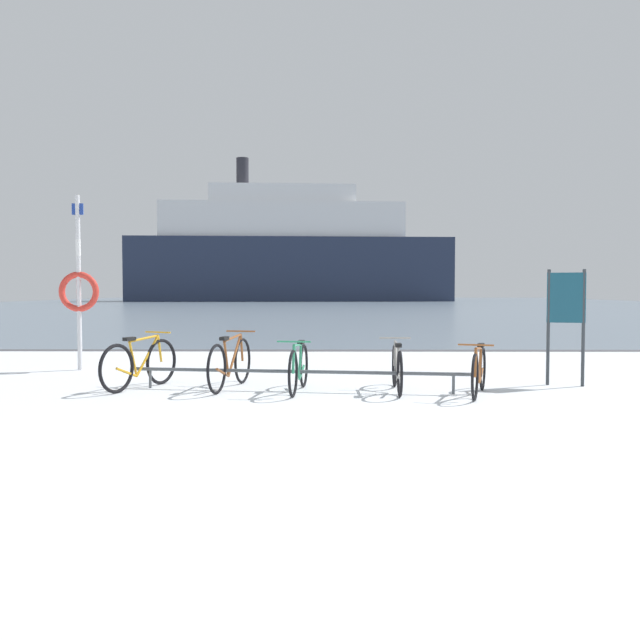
% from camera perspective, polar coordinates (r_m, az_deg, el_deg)
% --- Properties ---
extents(ground, '(80.00, 132.00, 0.08)m').
position_cam_1_polar(ground, '(59.72, 1.15, 1.16)').
color(ground, silver).
extents(bike_rack, '(4.83, 0.67, 0.31)m').
position_cam_1_polar(bike_rack, '(9.53, -1.97, -4.47)').
color(bike_rack, '#4C5156').
rests_on(bike_rack, ground).
extents(bicycle_0, '(0.75, 1.55, 0.81)m').
position_cam_1_polar(bicycle_0, '(10.10, -15.10, -3.61)').
color(bicycle_0, black).
rests_on(bicycle_0, ground).
extents(bicycle_1, '(0.52, 1.77, 0.82)m').
position_cam_1_polar(bicycle_1, '(9.85, -7.65, -3.66)').
color(bicycle_1, black).
rests_on(bicycle_1, ground).
extents(bicycle_2, '(0.46, 1.58, 0.76)m').
position_cam_1_polar(bicycle_2, '(9.43, -1.84, -4.09)').
color(bicycle_2, black).
rests_on(bicycle_2, ground).
extents(bicycle_3, '(0.46, 1.60, 0.74)m').
position_cam_1_polar(bicycle_3, '(9.53, 6.59, -4.07)').
color(bicycle_3, black).
rests_on(bicycle_3, ground).
extents(bicycle_4, '(0.63, 1.54, 0.74)m').
position_cam_1_polar(bicycle_4, '(9.38, 13.40, -4.24)').
color(bicycle_4, black).
rests_on(bicycle_4, ground).
extents(info_sign, '(0.54, 0.20, 1.75)m').
position_cam_1_polar(info_sign, '(10.66, 20.25, 0.96)').
color(info_sign, '#33383D').
rests_on(info_sign, ground).
extents(rescue_post, '(0.72, 0.11, 3.13)m').
position_cam_1_polar(rescue_post, '(12.73, -19.89, 2.65)').
color(rescue_post, silver).
rests_on(rescue_post, ground).
extents(ferry_ship, '(41.78, 11.61, 18.49)m').
position_cam_1_polar(ferry_ship, '(87.67, -2.75, 5.69)').
color(ferry_ship, '#232D47').
rests_on(ferry_ship, ground).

